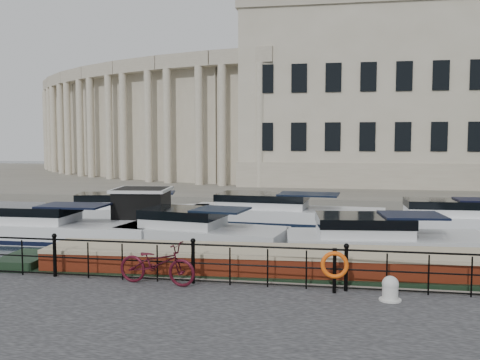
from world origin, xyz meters
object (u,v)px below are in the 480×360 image
at_px(bicycle, 157,263).
at_px(harbour_hut, 142,213).
at_px(life_ring_post, 335,266).
at_px(narrowboat, 268,277).
at_px(mooring_bollard, 390,289).

height_order(bicycle, harbour_hut, harbour_hut).
relative_size(life_ring_post, narrowboat, 0.07).
height_order(bicycle, narrowboat, bicycle).
bearing_deg(bicycle, harbour_hut, 29.88).
bearing_deg(bicycle, life_ring_post, -83.19).
distance_m(bicycle, mooring_bollard, 5.96).
height_order(mooring_bollard, harbour_hut, harbour_hut).
xyz_separation_m(bicycle, life_ring_post, (4.62, -0.03, 0.14)).
bearing_deg(life_ring_post, bicycle, 179.64).
distance_m(life_ring_post, narrowboat, 2.87).
bearing_deg(narrowboat, bicycle, -148.01).
height_order(mooring_bollard, life_ring_post, life_ring_post).
xyz_separation_m(bicycle, harbour_hut, (-4.19, 10.02, -0.17)).
distance_m(life_ring_post, harbour_hut, 13.37).
bearing_deg(mooring_bollard, life_ring_post, 165.66).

